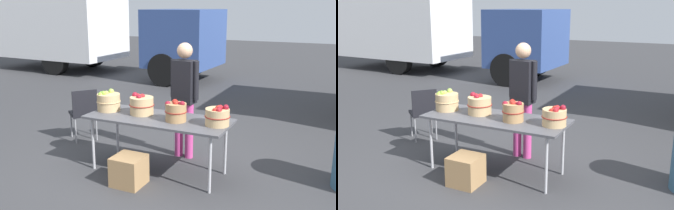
# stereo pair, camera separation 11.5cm
# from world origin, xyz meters

# --- Properties ---
(ground_plane) EXTENTS (40.00, 40.00, 0.00)m
(ground_plane) POSITION_xyz_m (0.00, 0.00, 0.00)
(ground_plane) COLOR #38383A
(market_table) EXTENTS (1.90, 0.76, 0.75)m
(market_table) POSITION_xyz_m (0.00, 0.00, 0.71)
(market_table) COLOR #4C4C51
(market_table) RESTS_ON ground
(apple_basket_green_0) EXTENTS (0.33, 0.33, 0.28)m
(apple_basket_green_0) POSITION_xyz_m (-0.79, 0.03, 0.88)
(apple_basket_green_0) COLOR tan
(apple_basket_green_0) RESTS_ON market_table
(apple_basket_red_0) EXTENTS (0.33, 0.33, 0.29)m
(apple_basket_red_0) POSITION_xyz_m (-0.28, 0.06, 0.88)
(apple_basket_red_0) COLOR tan
(apple_basket_red_0) RESTS_ON market_table
(apple_basket_red_1) EXTENTS (0.28, 0.28, 0.27)m
(apple_basket_red_1) POSITION_xyz_m (0.27, -0.04, 0.88)
(apple_basket_red_1) COLOR #A87F51
(apple_basket_red_1) RESTS_ON market_table
(apple_basket_red_2) EXTENTS (0.31, 0.31, 0.26)m
(apple_basket_red_2) POSITION_xyz_m (0.80, 0.01, 0.87)
(apple_basket_red_2) COLOR tan
(apple_basket_red_2) RESTS_ON market_table
(vendor_adult) EXTENTS (0.44, 0.25, 1.67)m
(vendor_adult) POSITION_xyz_m (0.10, 0.64, 0.98)
(vendor_adult) COLOR #CC3F8C
(vendor_adult) RESTS_ON ground
(box_truck) EXTENTS (7.77, 2.43, 2.75)m
(box_truck) POSITION_xyz_m (-5.84, 6.21, 1.49)
(box_truck) COLOR white
(box_truck) RESTS_ON ground
(folding_chair) EXTENTS (0.56, 0.56, 0.86)m
(folding_chair) POSITION_xyz_m (-1.66, 0.60, 0.51)
(folding_chair) COLOR black
(folding_chair) RESTS_ON ground
(produce_crate) EXTENTS (0.37, 0.37, 0.37)m
(produce_crate) POSITION_xyz_m (-0.15, -0.51, 0.19)
(produce_crate) COLOR #A87F51
(produce_crate) RESTS_ON ground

